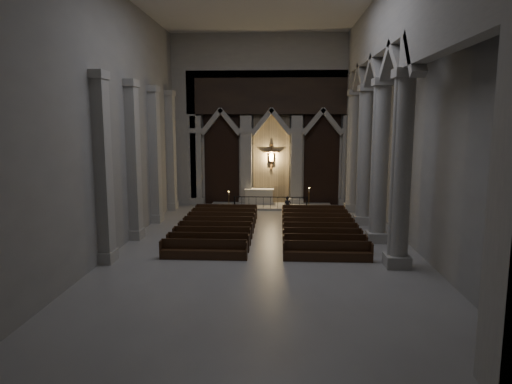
% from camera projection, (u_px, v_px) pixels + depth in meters
% --- Properties ---
extents(room, '(24.00, 24.10, 12.00)m').
position_uv_depth(room, '(267.00, 85.00, 20.58)').
color(room, gray).
rests_on(room, ground).
extents(sanctuary_wall, '(14.00, 0.77, 12.00)m').
position_uv_depth(sanctuary_wall, '(272.00, 113.00, 32.12)').
color(sanctuary_wall, '#A6A39B').
rests_on(sanctuary_wall, ground).
extents(right_arcade, '(1.00, 24.00, 12.00)m').
position_uv_depth(right_arcade, '(384.00, 82.00, 21.58)').
color(right_arcade, '#A6A39B').
rests_on(right_arcade, ground).
extents(left_pilasters, '(0.60, 13.00, 8.03)m').
position_uv_depth(left_pilasters, '(145.00, 160.00, 24.94)').
color(left_pilasters, '#A6A39B').
rests_on(left_pilasters, ground).
extents(sanctuary_step, '(8.50, 2.60, 0.15)m').
position_uv_depth(sanctuary_step, '(271.00, 206.00, 32.19)').
color(sanctuary_step, '#A6A39B').
rests_on(sanctuary_step, ground).
extents(altar, '(2.11, 0.84, 1.07)m').
position_uv_depth(altar, '(259.00, 196.00, 32.72)').
color(altar, beige).
rests_on(altar, sanctuary_step).
extents(altar_rail, '(4.99, 0.09, 0.98)m').
position_uv_depth(altar_rail, '(270.00, 201.00, 30.91)').
color(altar_rail, black).
rests_on(altar_rail, ground).
extents(candle_stand_left, '(0.22, 0.22, 1.33)m').
position_uv_depth(candle_stand_left, '(229.00, 205.00, 31.05)').
color(candle_stand_left, olive).
rests_on(candle_stand_left, ground).
extents(candle_stand_right, '(0.27, 0.27, 1.62)m').
position_uv_depth(candle_stand_right, '(309.00, 205.00, 30.56)').
color(candle_stand_right, olive).
rests_on(candle_stand_right, ground).
extents(pews, '(9.25, 9.00, 0.86)m').
position_uv_depth(pews, '(268.00, 230.00, 24.10)').
color(pews, black).
rests_on(pews, ground).
extents(worshipper, '(0.49, 0.35, 1.27)m').
position_uv_depth(worshipper, '(288.00, 206.00, 29.12)').
color(worshipper, black).
rests_on(worshipper, ground).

